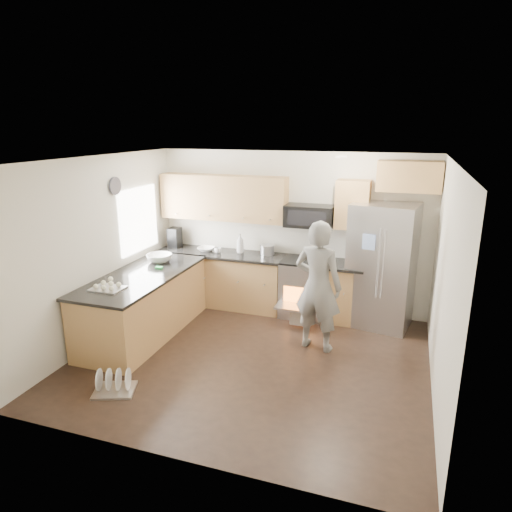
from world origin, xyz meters
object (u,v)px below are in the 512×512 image
(dish_rack, at_px, (114,385))
(stove_range, at_px, (306,275))
(refrigerator, at_px, (381,266))
(person, at_px, (318,286))

(dish_rack, bearing_deg, stove_range, 61.05)
(refrigerator, relative_size, dish_rack, 3.36)
(stove_range, relative_size, dish_rack, 3.18)
(stove_range, distance_m, dish_rack, 3.39)
(stove_range, height_order, dish_rack, stove_range)
(person, bearing_deg, stove_range, -59.36)
(person, bearing_deg, refrigerator, -114.14)
(refrigerator, relative_size, person, 1.05)
(person, height_order, dish_rack, person)
(stove_range, bearing_deg, person, -69.98)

